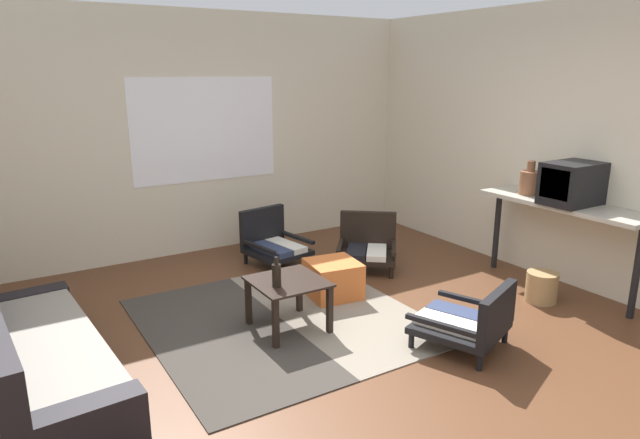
% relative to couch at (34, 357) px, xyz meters
% --- Properties ---
extents(ground_plane, '(7.80, 7.80, 0.00)m').
position_rel_couch_xyz_m(ground_plane, '(2.09, -0.77, -0.21)').
color(ground_plane, '#56331E').
extents(far_wall_with_window, '(5.60, 0.13, 2.70)m').
position_rel_couch_xyz_m(far_wall_with_window, '(2.09, 2.29, 1.14)').
color(far_wall_with_window, beige).
rests_on(far_wall_with_window, ground).
extents(side_wall_right, '(0.12, 6.60, 2.70)m').
position_rel_couch_xyz_m(side_wall_right, '(4.75, -0.47, 1.14)').
color(side_wall_right, beige).
rests_on(side_wall_right, ground).
extents(area_rug, '(2.17, 2.27, 0.01)m').
position_rel_couch_xyz_m(area_rug, '(1.88, 0.02, -0.20)').
color(area_rug, '#38332D').
rests_on(area_rug, ground).
extents(couch, '(0.86, 2.14, 0.66)m').
position_rel_couch_xyz_m(couch, '(0.00, 0.00, 0.00)').
color(couch, black).
rests_on(couch, ground).
extents(coffee_table, '(0.56, 0.57, 0.42)m').
position_rel_couch_xyz_m(coffee_table, '(1.85, -0.14, 0.13)').
color(coffee_table, black).
rests_on(coffee_table, ground).
extents(armchair_by_window, '(0.66, 0.69, 0.59)m').
position_rel_couch_xyz_m(armchair_by_window, '(2.48, 1.39, 0.04)').
color(armchair_by_window, black).
rests_on(armchair_by_window, ground).
extents(armchair_striped_foreground, '(0.80, 0.80, 0.52)m').
position_rel_couch_xyz_m(armchair_striped_foreground, '(2.86, -1.15, 0.02)').
color(armchair_striped_foreground, black).
rests_on(armchair_striped_foreground, ground).
extents(armchair_corner, '(0.80, 0.79, 0.58)m').
position_rel_couch_xyz_m(armchair_corner, '(3.27, 0.72, 0.04)').
color(armchair_corner, black).
rests_on(armchair_corner, ground).
extents(ottoman_orange, '(0.51, 0.51, 0.34)m').
position_rel_couch_xyz_m(ottoman_orange, '(2.53, 0.24, -0.03)').
color(ottoman_orange, '#D1662D').
rests_on(ottoman_orange, ground).
extents(console_shelf, '(0.48, 1.62, 0.87)m').
position_rel_couch_xyz_m(console_shelf, '(4.45, -0.74, 0.57)').
color(console_shelf, '#B2AD9E').
rests_on(console_shelf, ground).
extents(crt_television, '(0.55, 0.37, 0.38)m').
position_rel_couch_xyz_m(crt_television, '(4.44, -0.82, 0.86)').
color(crt_television, black).
rests_on(crt_television, console_shelf).
extents(clay_vase, '(0.20, 0.20, 0.33)m').
position_rel_couch_xyz_m(clay_vase, '(4.45, -0.35, 0.79)').
color(clay_vase, brown).
rests_on(clay_vase, console_shelf).
extents(glass_bottle, '(0.07, 0.07, 0.24)m').
position_rel_couch_xyz_m(glass_bottle, '(1.71, -0.21, 0.32)').
color(glass_bottle, black).
rests_on(glass_bottle, coffee_table).
extents(wicker_basket, '(0.28, 0.28, 0.28)m').
position_rel_couch_xyz_m(wicker_basket, '(4.09, -0.86, -0.07)').
color(wicker_basket, '#9E7A4C').
rests_on(wicker_basket, ground).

